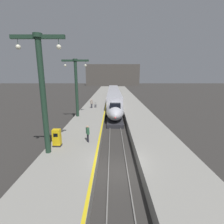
{
  "coord_description": "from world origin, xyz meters",
  "views": [
    {
      "loc": [
        -0.47,
        -11.65,
        7.55
      ],
      "look_at": [
        -0.46,
        13.38,
        1.8
      ],
      "focal_mm": 26.44,
      "sensor_mm": 36.0,
      "label": 1
    }
  ],
  "objects_px": {
    "station_column_near": "(42,85)",
    "passenger_near_edge": "(92,103)",
    "rolling_suitcase": "(95,106)",
    "ticket_machine_yellow": "(57,138)",
    "highspeed_train_main": "(114,97)",
    "station_column_mid": "(76,82)",
    "passenger_mid_platform": "(88,132)"
  },
  "relations": [
    {
      "from": "station_column_mid",
      "to": "passenger_mid_platform",
      "type": "bearing_deg",
      "value": -73.25
    },
    {
      "from": "passenger_near_edge",
      "to": "ticket_machine_yellow",
      "type": "relative_size",
      "value": 1.06
    },
    {
      "from": "rolling_suitcase",
      "to": "station_column_near",
      "type": "bearing_deg",
      "value": -96.21
    },
    {
      "from": "highspeed_train_main",
      "to": "station_column_mid",
      "type": "relative_size",
      "value": 4.45
    },
    {
      "from": "station_column_near",
      "to": "passenger_near_edge",
      "type": "relative_size",
      "value": 5.57
    },
    {
      "from": "passenger_mid_platform",
      "to": "rolling_suitcase",
      "type": "height_order",
      "value": "passenger_mid_platform"
    },
    {
      "from": "station_column_mid",
      "to": "rolling_suitcase",
      "type": "height_order",
      "value": "station_column_mid"
    },
    {
      "from": "passenger_mid_platform",
      "to": "ticket_machine_yellow",
      "type": "bearing_deg",
      "value": -162.01
    },
    {
      "from": "highspeed_train_main",
      "to": "passenger_near_edge",
      "type": "bearing_deg",
      "value": -116.4
    },
    {
      "from": "passenger_mid_platform",
      "to": "highspeed_train_main",
      "type": "bearing_deg",
      "value": 83.74
    },
    {
      "from": "passenger_near_edge",
      "to": "station_column_near",
      "type": "bearing_deg",
      "value": -94.29
    },
    {
      "from": "highspeed_train_main",
      "to": "station_column_near",
      "type": "relative_size",
      "value": 4.11
    },
    {
      "from": "highspeed_train_main",
      "to": "rolling_suitcase",
      "type": "height_order",
      "value": "highspeed_train_main"
    },
    {
      "from": "station_column_mid",
      "to": "passenger_near_edge",
      "type": "distance_m",
      "value": 7.95
    },
    {
      "from": "highspeed_train_main",
      "to": "passenger_mid_platform",
      "type": "distance_m",
      "value": 25.93
    },
    {
      "from": "rolling_suitcase",
      "to": "ticket_machine_yellow",
      "type": "distance_m",
      "value": 18.24
    },
    {
      "from": "station_column_near",
      "to": "station_column_mid",
      "type": "xyz_separation_m",
      "value": [
        0.0,
        12.39,
        -0.37
      ]
    },
    {
      "from": "passenger_near_edge",
      "to": "passenger_mid_platform",
      "type": "distance_m",
      "value": 16.84
    },
    {
      "from": "station_column_near",
      "to": "passenger_mid_platform",
      "type": "distance_m",
      "value": 5.99
    },
    {
      "from": "station_column_near",
      "to": "ticket_machine_yellow",
      "type": "bearing_deg",
      "value": 74.9
    },
    {
      "from": "passenger_mid_platform",
      "to": "rolling_suitcase",
      "type": "relative_size",
      "value": 1.72
    },
    {
      "from": "highspeed_train_main",
      "to": "passenger_near_edge",
      "type": "relative_size",
      "value": 22.91
    },
    {
      "from": "highspeed_train_main",
      "to": "ticket_machine_yellow",
      "type": "height_order",
      "value": "highspeed_train_main"
    },
    {
      "from": "passenger_mid_platform",
      "to": "rolling_suitcase",
      "type": "xyz_separation_m",
      "value": [
        -0.96,
        17.27,
        -0.69
      ]
    },
    {
      "from": "rolling_suitcase",
      "to": "ticket_machine_yellow",
      "type": "bearing_deg",
      "value": -95.56
    },
    {
      "from": "ticket_machine_yellow",
      "to": "station_column_mid",
      "type": "bearing_deg",
      "value": 91.81
    },
    {
      "from": "station_column_mid",
      "to": "passenger_near_edge",
      "type": "relative_size",
      "value": 5.15
    },
    {
      "from": "station_column_mid",
      "to": "rolling_suitcase",
      "type": "distance_m",
      "value": 8.89
    },
    {
      "from": "highspeed_train_main",
      "to": "rolling_suitcase",
      "type": "bearing_deg",
      "value": -113.96
    },
    {
      "from": "station_column_mid",
      "to": "highspeed_train_main",
      "type": "bearing_deg",
      "value": 69.24
    },
    {
      "from": "highspeed_train_main",
      "to": "passenger_mid_platform",
      "type": "height_order",
      "value": "highspeed_train_main"
    },
    {
      "from": "highspeed_train_main",
      "to": "station_column_mid",
      "type": "distance_m",
      "value": 17.22
    }
  ]
}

